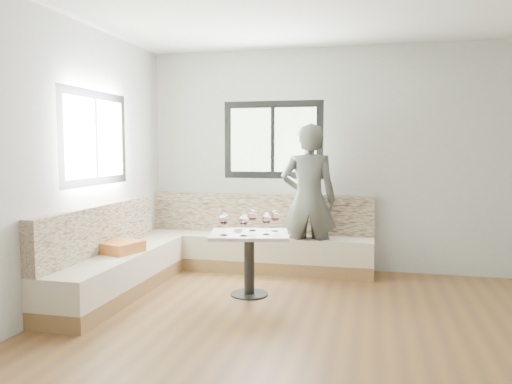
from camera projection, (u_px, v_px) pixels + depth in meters
The scene contains 10 objects.
room at pixel (315, 165), 3.93m from camera, with size 5.01×5.01×2.81m.
banquette at pixel (201, 251), 5.87m from camera, with size 2.90×2.80×0.95m.
table at pixel (249, 249), 5.22m from camera, with size 0.92×0.78×0.66m.
person at pixel (308, 200), 6.01m from camera, with size 0.67×0.44×1.84m, color #4B4D47.
olive_ramekin at pixel (238, 230), 5.28m from camera, with size 0.09×0.09×0.04m.
wine_glass_a at pixel (224, 220), 5.04m from camera, with size 0.10×0.10×0.22m.
wine_glass_b at pixel (244, 221), 5.00m from camera, with size 0.10×0.10×0.22m.
wine_glass_c at pixel (266, 219), 5.09m from camera, with size 0.10×0.10×0.22m.
wine_glass_d at pixel (252, 216), 5.32m from camera, with size 0.10×0.10×0.22m.
wine_glass_e at pixel (275, 217), 5.29m from camera, with size 0.10×0.10×0.22m.
Camera 1 is at (0.37, -3.85, 1.55)m, focal length 35.00 mm.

